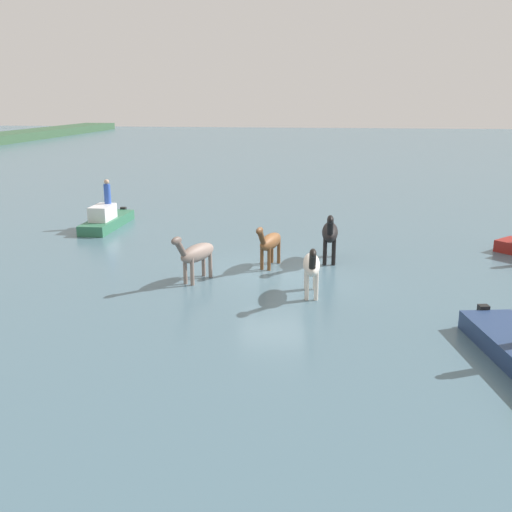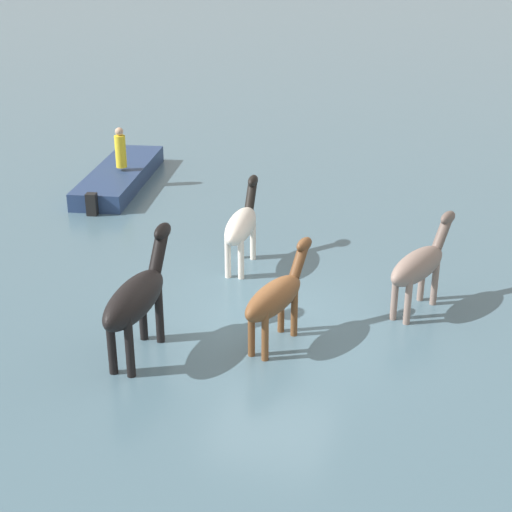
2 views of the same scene
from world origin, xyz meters
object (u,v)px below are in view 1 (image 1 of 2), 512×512
at_px(horse_dark_mare, 196,254).
at_px(horse_gray_outer, 330,233).
at_px(person_spotter_bow, 107,192).
at_px(boat_dinghy_port, 107,221).
at_px(horse_mid_herd, 312,265).
at_px(horse_pinto_flank, 270,242).

xyz_separation_m(horse_dark_mare, horse_gray_outer, (3.24, -4.55, 0.14)).
bearing_deg(person_spotter_bow, horse_dark_mare, -141.97).
relative_size(horse_gray_outer, boat_dinghy_port, 0.57).
bearing_deg(boat_dinghy_port, person_spotter_bow, 138.83).
distance_m(horse_mid_herd, person_spotter_bow, 13.80).
bearing_deg(horse_gray_outer, horse_mid_herd, -7.50).
distance_m(horse_pinto_flank, boat_dinghy_port, 10.55).
xyz_separation_m(horse_mid_herd, boat_dinghy_port, (8.99, 10.45, -0.70)).
height_order(horse_dark_mare, person_spotter_bow, person_spotter_bow).
distance_m(horse_dark_mare, boat_dinghy_port, 10.28).
height_order(horse_pinto_flank, horse_gray_outer, horse_gray_outer).
xyz_separation_m(boat_dinghy_port, person_spotter_bow, (0.10, -0.09, 1.42)).
distance_m(horse_mid_herd, horse_pinto_flank, 3.56).
distance_m(horse_mid_herd, boat_dinghy_port, 13.80).
height_order(horse_pinto_flank, person_spotter_bow, person_spotter_bow).
bearing_deg(horse_dark_mare, horse_pinto_flank, 154.83).
bearing_deg(horse_mid_herd, person_spotter_bow, -135.28).
bearing_deg(person_spotter_bow, horse_mid_herd, -131.27).
xyz_separation_m(horse_dark_mare, boat_dinghy_port, (8.00, 6.42, -0.69)).
distance_m(horse_pinto_flank, person_spotter_bow, 10.55).
bearing_deg(horse_mid_herd, horse_dark_mare, -107.86).
distance_m(horse_dark_mare, person_spotter_bow, 10.31).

